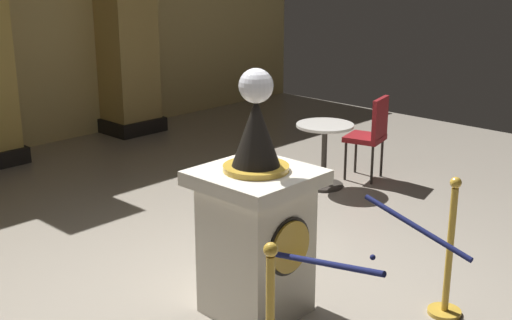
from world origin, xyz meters
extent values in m
plane|color=#9E9384|center=(0.00, 0.00, 0.00)|extent=(11.86, 11.86, 0.00)
cube|color=silver|center=(-0.32, -0.27, 0.48)|extent=(0.61, 0.61, 0.97)
cube|color=silver|center=(-0.32, -0.27, 1.02)|extent=(0.76, 0.76, 0.10)
cylinder|color=gold|center=(-0.32, -0.59, 0.60)|extent=(0.37, 0.03, 0.37)
cylinder|color=black|center=(-0.32, -0.58, 0.60)|extent=(0.41, 0.01, 0.41)
cylinder|color=gold|center=(-0.32, -0.27, 1.09)|extent=(0.45, 0.45, 0.04)
cone|color=black|center=(-0.32, -0.27, 1.34)|extent=(0.33, 0.33, 0.47)
cylinder|color=gold|center=(-0.32, -0.27, 1.57)|extent=(0.03, 0.03, 0.06)
sphere|color=silver|center=(-0.32, -0.27, 1.66)|extent=(0.23, 0.23, 0.23)
sphere|color=gold|center=(-1.10, -1.11, 1.00)|extent=(0.08, 0.08, 0.08)
cylinder|color=gold|center=(0.58, -1.28, 0.01)|extent=(0.24, 0.24, 0.03)
cylinder|color=gold|center=(0.58, -1.28, 0.48)|extent=(0.05, 0.05, 0.96)
sphere|color=gold|center=(0.58, -1.28, 1.00)|extent=(0.08, 0.08, 0.08)
cylinder|color=#141947|center=(-0.68, -1.15, 0.79)|extent=(0.12, 0.85, 0.22)
cylinder|color=#141947|center=(0.16, -1.24, 0.79)|extent=(0.12, 0.85, 0.22)
sphere|color=#141947|center=(-0.26, -1.20, 0.70)|extent=(0.04, 0.04, 0.04)
cube|color=black|center=(2.24, 4.71, 0.10)|extent=(0.78, 0.78, 0.20)
cube|color=tan|center=(2.24, 4.71, 1.71)|extent=(0.68, 0.68, 3.41)
cylinder|color=#332D28|center=(2.21, 1.09, 0.01)|extent=(0.44, 0.44, 0.03)
cylinder|color=#332D28|center=(2.21, 1.09, 0.35)|extent=(0.06, 0.06, 0.70)
cylinder|color=silver|center=(2.21, 1.09, 0.70)|extent=(0.63, 0.63, 0.03)
cylinder|color=black|center=(2.87, 1.14, 0.23)|extent=(0.03, 0.03, 0.45)
cylinder|color=black|center=(2.56, 1.06, 0.23)|extent=(0.03, 0.03, 0.45)
cylinder|color=black|center=(2.95, 0.83, 0.23)|extent=(0.03, 0.03, 0.45)
cylinder|color=black|center=(2.64, 0.75, 0.23)|extent=(0.03, 0.03, 0.45)
cube|color=maroon|center=(2.76, 0.94, 0.48)|extent=(0.49, 0.49, 0.06)
cube|color=maroon|center=(2.80, 0.78, 0.73)|extent=(0.40, 0.15, 0.45)
camera|label=1|loc=(-3.52, -3.31, 2.48)|focal=47.71mm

